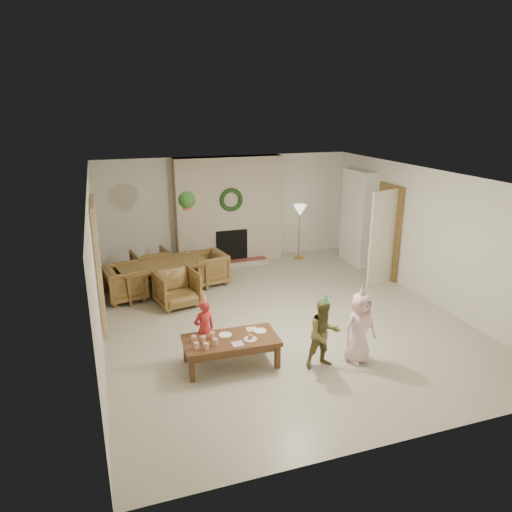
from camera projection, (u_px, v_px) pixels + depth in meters
name	position (u px, v px, depth m)	size (l,w,h in m)	color
floor	(279.00, 317.00, 8.42)	(7.00, 7.00, 0.00)	#B7B29E
ceiling	(281.00, 177.00, 7.65)	(7.00, 7.00, 0.00)	white
wall_back	(227.00, 209.00, 11.19)	(7.00, 7.00, 0.00)	silver
wall_front	(403.00, 344.00, 4.87)	(7.00, 7.00, 0.00)	silver
wall_left	(96.00, 268.00, 7.12)	(7.00, 7.00, 0.00)	silver
wall_right	(427.00, 235.00, 8.94)	(7.00, 7.00, 0.00)	silver
fireplace_mass	(229.00, 211.00, 11.01)	(2.50, 0.40, 2.50)	#5B2918
fireplace_hearth	(234.00, 263.00, 11.06)	(1.60, 0.30, 0.12)	maroon
fireplace_firebox	(231.00, 245.00, 11.09)	(0.75, 0.12, 0.75)	black
fireplace_wreath	(231.00, 200.00, 10.71)	(0.54, 0.54, 0.10)	#153614
floor_lamp_base	(299.00, 257.00, 11.63)	(0.25, 0.25, 0.03)	gold
floor_lamp_post	(299.00, 234.00, 11.44)	(0.03, 0.03, 1.20)	gold
floor_lamp_shade	(300.00, 210.00, 11.26)	(0.32, 0.32, 0.27)	beige
bookshelf_carcass	(357.00, 217.00, 11.01)	(0.30, 1.00, 2.20)	white
bookshelf_shelf_a	(355.00, 244.00, 11.21)	(0.30, 0.92, 0.03)	white
bookshelf_shelf_b	(356.00, 228.00, 11.08)	(0.30, 0.92, 0.03)	white
bookshelf_shelf_c	(357.00, 211.00, 10.96)	(0.30, 0.92, 0.03)	white
bookshelf_shelf_d	(358.00, 194.00, 10.84)	(0.30, 0.92, 0.03)	white
books_row_lower	(357.00, 240.00, 11.02)	(0.20, 0.40, 0.24)	#B32125
books_row_mid	(354.00, 222.00, 11.08)	(0.20, 0.44, 0.24)	navy
books_row_upper	(359.00, 207.00, 10.83)	(0.20, 0.36, 0.22)	#AB6D24
door_frame	(388.00, 232.00, 10.08)	(0.05, 0.86, 2.04)	brown
door_leaf	(383.00, 239.00, 9.63)	(0.05, 0.80, 2.00)	beige
curtain_panel	(98.00, 264.00, 7.32)	(0.06, 1.20, 2.00)	beige
dining_table	(163.00, 278.00, 9.43)	(1.75, 0.97, 0.61)	brown
dining_chair_near	(177.00, 289.00, 8.79)	(0.72, 0.75, 0.68)	brown
dining_chair_far	(151.00, 265.00, 10.06)	(0.72, 0.75, 0.68)	brown
dining_chair_left	(125.00, 283.00, 9.06)	(0.72, 0.75, 0.68)	brown
dining_chair_right	(207.00, 268.00, 9.88)	(0.72, 0.75, 0.68)	brown
hanging_plant_cord	(186.00, 188.00, 8.72)	(0.01, 0.01, 0.70)	tan
hanging_plant_pot	(187.00, 206.00, 8.82)	(0.16, 0.16, 0.12)	brown
hanging_plant_foliage	(187.00, 200.00, 8.79)	(0.32, 0.32, 0.32)	#1C4416
coffee_table_top	(231.00, 340.00, 6.76)	(1.36, 0.68, 0.06)	#57351D
coffee_table_apron	(231.00, 345.00, 6.78)	(1.25, 0.57, 0.08)	#57351D
coffee_leg_fl	(192.00, 370.00, 6.40)	(0.07, 0.07, 0.36)	#57351D
coffee_leg_fr	(277.00, 356.00, 6.74)	(0.07, 0.07, 0.36)	#57351D
coffee_leg_bl	(186.00, 350.00, 6.91)	(0.07, 0.07, 0.36)	#57351D
coffee_leg_br	(266.00, 339.00, 7.24)	(0.07, 0.07, 0.36)	#57351D
cup_a	(196.00, 346.00, 6.45)	(0.07, 0.07, 0.09)	white
cup_b	(194.00, 339.00, 6.64)	(0.07, 0.07, 0.09)	white
cup_c	(206.00, 346.00, 6.44)	(0.07, 0.07, 0.09)	white
cup_d	(203.00, 339.00, 6.63)	(0.07, 0.07, 0.09)	white
cup_e	(215.00, 342.00, 6.55)	(0.07, 0.07, 0.09)	white
cup_f	(212.00, 335.00, 6.74)	(0.07, 0.07, 0.09)	white
plate_a	(225.00, 335.00, 6.85)	(0.19, 0.19, 0.01)	white
plate_b	(250.00, 339.00, 6.72)	(0.19, 0.19, 0.01)	white
plate_c	(260.00, 331.00, 6.97)	(0.19, 0.19, 0.01)	white
food_scoop	(250.00, 336.00, 6.71)	(0.07, 0.07, 0.07)	tan
napkin_left	(238.00, 344.00, 6.59)	(0.16, 0.16, 0.01)	#D89FA4
napkin_right	(252.00, 329.00, 7.02)	(0.16, 0.16, 0.01)	#D89FA4
child_red	(204.00, 329.00, 6.92)	(0.34, 0.22, 0.92)	red
party_hat_red	(203.00, 298.00, 6.77)	(0.13, 0.13, 0.18)	gold
child_plaid	(324.00, 334.00, 6.67)	(0.50, 0.39, 1.03)	brown
party_hat_plaid	(326.00, 298.00, 6.50)	(0.12, 0.12, 0.17)	#55C665
child_pink	(360.00, 328.00, 6.82)	(0.52, 0.34, 1.06)	#FFCBD1
party_hat_pink	(362.00, 291.00, 6.64)	(0.14, 0.14, 0.19)	#ACADB2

